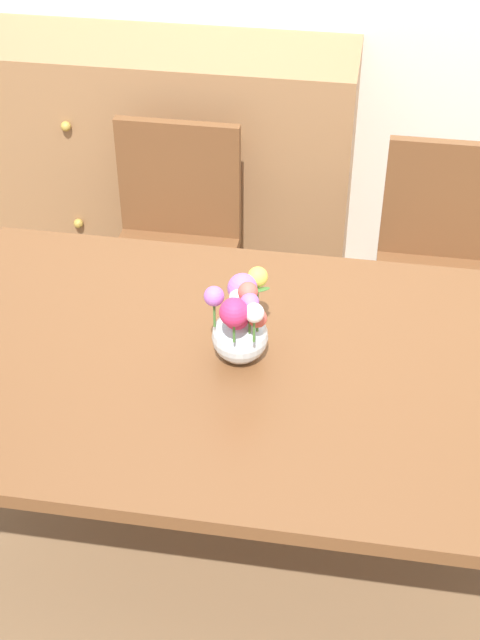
% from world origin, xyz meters
% --- Properties ---
extents(ground_plane, '(12.00, 12.00, 0.00)m').
position_xyz_m(ground_plane, '(0.00, 0.00, 0.00)').
color(ground_plane, brown).
extents(dining_table, '(1.80, 1.01, 0.73)m').
position_xyz_m(dining_table, '(0.00, 0.00, 0.65)').
color(dining_table, brown).
rests_on(dining_table, ground_plane).
extents(chair_left, '(0.42, 0.42, 0.90)m').
position_xyz_m(chair_left, '(-0.45, 0.85, 0.52)').
color(chair_left, brown).
rests_on(chair_left, ground_plane).
extents(chair_right, '(0.42, 0.42, 0.90)m').
position_xyz_m(chair_right, '(0.45, 0.85, 0.52)').
color(chair_right, brown).
rests_on(chair_right, ground_plane).
extents(dresser, '(1.40, 0.47, 1.00)m').
position_xyz_m(dresser, '(-0.58, 1.33, 0.50)').
color(dresser, '#9E7047').
rests_on(dresser, ground_plane).
extents(flower_vase, '(0.15, 0.23, 0.25)m').
position_xyz_m(flower_vase, '(-0.09, 0.02, 0.85)').
color(flower_vase, silver).
rests_on(flower_vase, dining_table).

